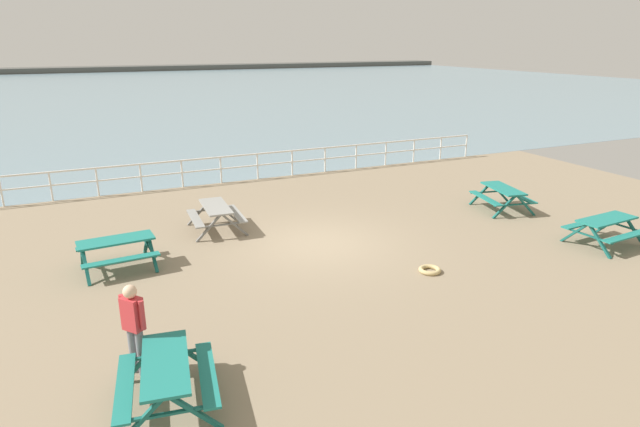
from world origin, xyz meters
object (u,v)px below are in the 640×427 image
Objects in this scene: picnic_table_mid_centre at (216,212)px; picnic_table_far_left at (166,373)px; picnic_table_far_right at (606,225)px; visitor at (134,324)px; picnic_table_near_left at (503,193)px; picnic_table_near_right at (117,246)px.

picnic_table_mid_centre and picnic_table_far_left have the same top height.
picnic_table_far_left is (-2.71, -7.68, 0.00)m from picnic_table_mid_centre.
picnic_table_far_right is 1.15× the size of visitor.
visitor reaches higher than picnic_table_near_left.
picnic_table_near_right is 13.12m from picnic_table_far_right.
picnic_table_far_right is (12.28, 1.98, 0.00)m from picnic_table_far_left.
picnic_table_near_right and picnic_table_far_left have the same top height.
picnic_table_far_left is at bearing 68.82° from visitor.
picnic_table_mid_centre is at bearing 89.71° from picnic_table_near_left.
picnic_table_near_right is 1.00× the size of picnic_table_far_right.
visitor reaches higher than picnic_table_far_left.
picnic_table_near_left is at bearing -5.42° from picnic_table_near_right.
picnic_table_mid_centre is 7.27m from visitor.
picnic_table_near_right is 0.95× the size of picnic_table_far_left.
visitor reaches higher than picnic_table_near_right.
picnic_table_near_right is at bearing 123.38° from picnic_table_mid_centre.
picnic_table_near_left is 1.25× the size of visitor.
visitor reaches higher than picnic_table_far_right.
picnic_table_mid_centre and picnic_table_far_right have the same top height.
picnic_table_mid_centre is 0.98× the size of picnic_table_far_right.
picnic_table_mid_centre is at bearing -11.03° from picnic_table_far_left.
picnic_table_near_right is 1.02× the size of picnic_table_mid_centre.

